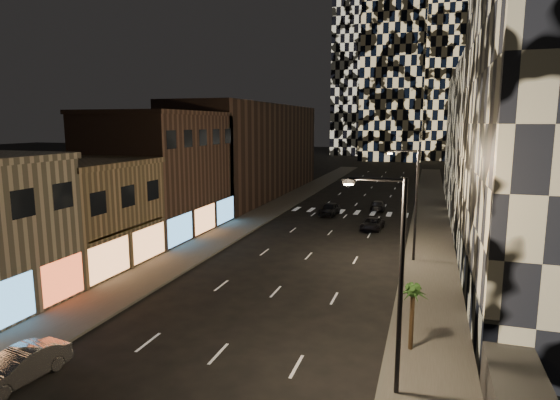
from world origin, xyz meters
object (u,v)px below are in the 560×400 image
Objects in this scene: car_silver_parked at (19,366)px; car_dark_midlane at (330,209)px; streetlight_near at (395,272)px; palm_tree at (413,296)px; streetlight_far at (413,197)px; car_dark_oncoming at (378,205)px; car_dark_rightlane at (372,224)px.

car_dark_midlane reaches higher than car_silver_parked.
streetlight_near is 4.83m from palm_tree.
streetlight_far reaches higher than palm_tree.
streetlight_far is 16.07m from palm_tree.
streetlight_far is at bearing 99.82° from car_dark_oncoming.
car_dark_rightlane is (-4.35, 10.70, -4.74)m from streetlight_far.
car_silver_parked is at bearing -122.98° from streetlight_far.
streetlight_near is 16.71m from car_silver_parked.
streetlight_near is at bearing 93.94° from car_dark_oncoming.
streetlight_far is 2.05× the size of car_dark_rightlane.
car_silver_parked is 1.01× the size of car_dark_rightlane.
streetlight_far is 2.68× the size of palm_tree.
palm_tree is (16.20, 8.09, 2.19)m from car_silver_parked.
car_dark_oncoming is (5.32, 5.18, -0.14)m from car_dark_midlane.
car_dark_oncoming is 11.63m from car_dark_rightlane.
palm_tree reaches higher than car_dark_rightlane.
car_dark_rightlane is at bearing 112.14° from streetlight_far.
car_dark_midlane is 1.04× the size of car_dark_oncoming.
car_dark_rightlane is at bearing 100.66° from palm_tree.
palm_tree reaches higher than car_dark_midlane.
car_dark_midlane is 1.04× the size of car_dark_rightlane.
car_dark_rightlane is at bearing 90.34° from car_dark_oncoming.
streetlight_near is at bearing -98.88° from palm_tree.
streetlight_near and streetlight_far have the same top height.
car_silver_parked is 1.01× the size of car_dark_oncoming.
palm_tree is (10.96, -33.01, 2.14)m from car_dark_midlane.
palm_tree is at bearing 33.96° from car_silver_parked.
palm_tree is (5.63, -38.19, 2.28)m from car_dark_oncoming.
streetlight_near reaches higher than car_dark_rightlane.
streetlight_far reaches higher than car_dark_midlane.
car_dark_midlane is (-10.31, 37.13, -4.58)m from streetlight_near.
car_dark_midlane is at bearing 121.04° from streetlight_far.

